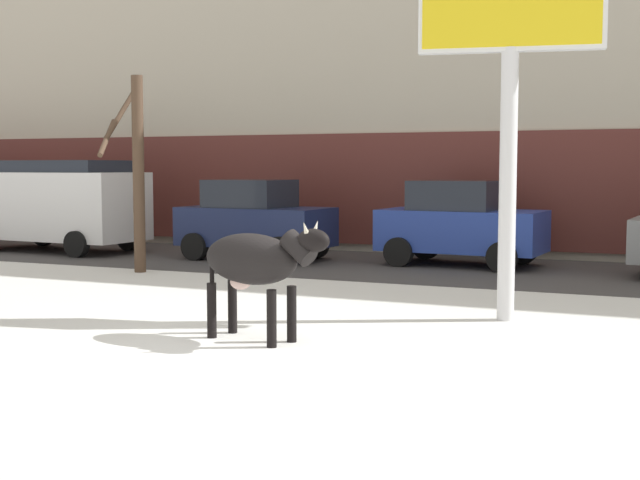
{
  "coord_description": "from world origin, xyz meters",
  "views": [
    {
      "loc": [
        4.82,
        -8.69,
        2.17
      ],
      "look_at": [
        -0.07,
        2.59,
        1.1
      ],
      "focal_mm": 47.67,
      "sensor_mm": 36.0,
      "label": 1
    }
  ],
  "objects": [
    {
      "name": "road_strip",
      "position": [
        0.0,
        8.93,
        0.0
      ],
      "size": [
        60.0,
        5.6,
        0.01
      ],
      "primitive_type": "cube",
      "color": "#423F3F",
      "rests_on": "ground"
    },
    {
      "name": "car_white_van",
      "position": [
        -9.92,
        8.51,
        1.24
      ],
      "size": [
        4.71,
        2.35,
        2.32
      ],
      "color": "white",
      "rests_on": "ground"
    },
    {
      "name": "car_navy_hatchback",
      "position": [
        -4.46,
        8.85,
        0.93
      ],
      "size": [
        3.6,
        2.11,
        1.86
      ],
      "color": "#19234C",
      "rests_on": "ground"
    },
    {
      "name": "pedestrian_by_cars",
      "position": [
        0.97,
        12.07,
        0.88
      ],
      "size": [
        0.36,
        0.24,
        1.73
      ],
      "color": "#282833",
      "rests_on": "ground"
    },
    {
      "name": "car_blue_hatchback",
      "position": [
        0.27,
        9.53,
        0.93
      ],
      "size": [
        3.6,
        2.11,
        1.86
      ],
      "color": "#233D9E",
      "rests_on": "ground"
    },
    {
      "name": "building_facade",
      "position": [
        0.0,
        14.5,
        6.48
      ],
      "size": [
        44.0,
        6.1,
        13.0
      ],
      "color": "#BCB29E",
      "rests_on": "ground"
    },
    {
      "name": "pedestrian_near_billboard",
      "position": [
        -3.28,
        12.07,
        0.88
      ],
      "size": [
        0.36,
        0.24,
        1.73
      ],
      "color": "#282833",
      "rests_on": "ground"
    },
    {
      "name": "cow_black",
      "position": [
        -0.07,
        0.57,
        0.99
      ],
      "size": [
        1.94,
        0.89,
        1.54
      ],
      "color": "black",
      "rests_on": "ground"
    },
    {
      "name": "pedestrian_far_left",
      "position": [
        -6.16,
        12.07,
        0.88
      ],
      "size": [
        0.36,
        0.24,
        1.73
      ],
      "color": "#282833",
      "rests_on": "ground"
    },
    {
      "name": "ground_plane",
      "position": [
        0.0,
        0.0,
        0.0
      ],
      "size": [
        120.0,
        120.0,
        0.0
      ],
      "primitive_type": "plane",
      "color": "white"
    },
    {
      "name": "bare_tree_left_lot",
      "position": [
        -5.54,
        5.74,
        2.14
      ],
      "size": [
        1.0,
        1.47,
        4.0
      ],
      "color": "#4C3828",
      "rests_on": "ground"
    },
    {
      "name": "billboard",
      "position": [
        2.51,
        3.23,
        4.31
      ],
      "size": [
        2.51,
        0.66,
        5.56
      ],
      "color": "silver",
      "rests_on": "ground"
    }
  ]
}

